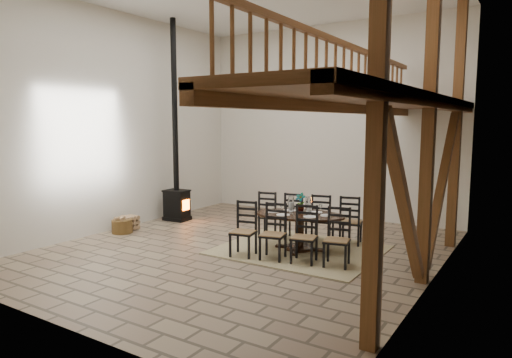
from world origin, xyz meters
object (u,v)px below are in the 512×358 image
Objects in this scene: log_basket at (122,226)px; log_stack at (129,223)px; dining_table at (299,232)px; wood_stove at (176,176)px.

log_basket is 1.06× the size of log_stack.
wood_stove is at bearing 156.53° from dining_table.
wood_stove is 11.47× the size of log_stack.
log_basket is at bearing -72.09° from log_stack.
log_basket is 0.28m from log_stack.
log_basket reaches higher than log_stack.
dining_table is at bearing 8.53° from log_stack.
log_stack is (-0.22, -1.41, -0.98)m from wood_stove.
dining_table is at bearing 12.41° from log_basket.
dining_table is 5.48× the size of log_basket.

